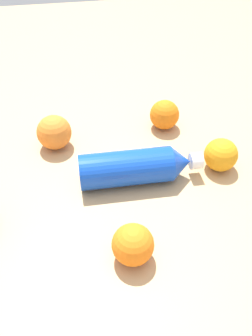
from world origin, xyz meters
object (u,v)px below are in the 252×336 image
(orange_0, at_px, (164,115))
(orange_1, at_px, (54,132))
(orange_2, at_px, (221,155))
(water_bottle, at_px, (137,167))
(orange_3, at_px, (133,245))

(orange_0, bearing_deg, orange_1, 96.36)
(orange_2, bearing_deg, water_bottle, 92.23)
(orange_1, bearing_deg, orange_2, -111.74)
(water_bottle, height_order, orange_0, water_bottle)
(orange_1, distance_m, orange_3, 0.36)
(orange_0, distance_m, orange_2, 0.19)
(water_bottle, distance_m, orange_0, 0.21)
(orange_2, bearing_deg, orange_1, 68.26)
(orange_2, height_order, orange_3, same)
(orange_2, xyz_separation_m, orange_3, (-0.20, 0.23, -0.00))
(orange_0, bearing_deg, orange_2, -154.68)
(orange_0, height_order, orange_2, same)
(orange_1, height_order, orange_3, orange_1)
(orange_0, relative_size, orange_2, 1.00)
(water_bottle, bearing_deg, orange_2, 3.66)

